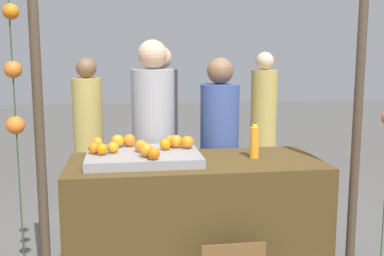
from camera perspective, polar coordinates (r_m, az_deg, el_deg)
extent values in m
cube|color=#4C3819|center=(3.31, 0.39, -11.24)|extent=(1.72, 0.76, 0.86)
cube|color=gray|center=(3.19, -5.95, -3.48)|extent=(0.76, 0.59, 0.06)
sphere|color=orange|center=(3.37, -2.67, -1.56)|extent=(0.08, 0.08, 0.08)
sphere|color=orange|center=(3.38, -7.66, -1.49)|extent=(0.09, 0.09, 0.09)
sphere|color=orange|center=(2.94, -4.68, -3.15)|extent=(0.08, 0.08, 0.08)
sphere|color=orange|center=(3.35, -11.47, -1.79)|extent=(0.08, 0.08, 0.08)
sphere|color=orange|center=(3.02, -5.59, -2.71)|extent=(0.09, 0.09, 0.09)
sphere|color=orange|center=(3.30, -1.97, -1.65)|extent=(0.09, 0.09, 0.09)
sphere|color=orange|center=(3.27, -0.57, -1.74)|extent=(0.09, 0.09, 0.09)
sphere|color=orange|center=(3.17, -11.89, -2.43)|extent=(0.08, 0.08, 0.08)
sphere|color=orange|center=(3.12, -10.94, -2.58)|extent=(0.08, 0.08, 0.08)
sphere|color=orange|center=(3.36, -9.06, -1.59)|extent=(0.09, 0.09, 0.09)
sphere|color=orange|center=(3.17, -6.25, -2.19)|extent=(0.09, 0.09, 0.09)
sphere|color=orange|center=(3.17, -9.62, -2.36)|extent=(0.08, 0.08, 0.08)
sphere|color=orange|center=(3.23, -3.29, -2.02)|extent=(0.08, 0.08, 0.08)
cylinder|color=orange|center=(3.27, 7.64, -1.78)|extent=(0.06, 0.06, 0.22)
cylinder|color=yellow|center=(3.25, 7.68, 0.27)|extent=(0.04, 0.04, 0.02)
cylinder|color=#99999E|center=(3.75, -4.69, -4.04)|extent=(0.34, 0.34, 1.46)
sphere|color=tan|center=(3.66, -4.86, 8.95)|extent=(0.23, 0.23, 0.23)
cylinder|color=#384C8C|center=(3.82, 3.35, -4.73)|extent=(0.31, 0.31, 1.34)
sphere|color=brown|center=(3.71, 3.46, 6.97)|extent=(0.21, 0.21, 0.21)
cylinder|color=tan|center=(4.98, -12.50, -1.71)|extent=(0.31, 0.31, 1.33)
sphere|color=brown|center=(4.90, -12.81, 7.18)|extent=(0.21, 0.21, 0.21)
cylinder|color=tan|center=(5.84, 8.70, 0.23)|extent=(0.32, 0.32, 1.39)
sphere|color=beige|center=(5.77, 8.89, 8.11)|extent=(0.22, 0.22, 0.22)
cylinder|color=#333338|center=(4.62, -3.79, -1.73)|extent=(0.33, 0.33, 1.43)
sphere|color=tan|center=(4.54, -3.90, 8.57)|extent=(0.22, 0.22, 0.22)
cylinder|color=#473828|center=(2.73, -18.13, -0.74)|extent=(0.06, 0.06, 2.27)
cylinder|color=#473828|center=(3.04, 19.51, 0.16)|extent=(0.06, 0.06, 2.27)
cylinder|color=#2D4C23|center=(2.73, -20.60, -1.61)|extent=(0.01, 0.01, 2.20)
sphere|color=orange|center=(2.69, -21.27, 13.11)|extent=(0.08, 0.08, 0.08)
sphere|color=orange|center=(2.69, -21.02, 6.67)|extent=(0.09, 0.09, 0.09)
sphere|color=orange|center=(2.73, -20.75, 0.32)|extent=(0.10, 0.10, 0.10)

